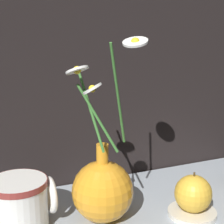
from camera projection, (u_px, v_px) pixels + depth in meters
ground_plane at (117, 219)px, 0.79m from camera, size 6.00×6.00×0.00m
shelf at (117, 216)px, 0.79m from camera, size 0.86×0.35×0.01m
vase_with_flowers at (103, 189)px, 0.75m from camera, size 0.16×0.15×0.37m
ceramic_pitcher at (20, 201)px, 0.72m from camera, size 0.14×0.11×0.11m
saucer_plate at (192, 213)px, 0.78m from camera, size 0.10×0.10×0.01m
orange_fruit at (193, 194)px, 0.77m from camera, size 0.08×0.08×0.09m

